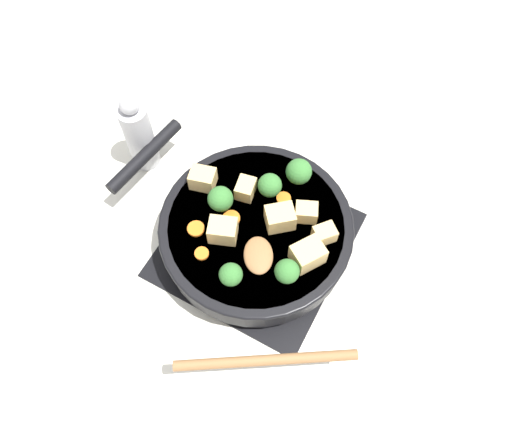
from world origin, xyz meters
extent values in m
plane|color=silver|center=(0.00, 0.00, 0.00)|extent=(2.40, 2.40, 0.00)
cube|color=black|center=(0.00, 0.00, 0.00)|extent=(0.31, 0.31, 0.01)
torus|color=black|center=(0.00, 0.00, 0.02)|extent=(0.24, 0.24, 0.01)
cube|color=black|center=(0.00, 0.00, 0.02)|extent=(0.01, 0.23, 0.01)
cube|color=black|center=(0.00, 0.00, 0.02)|extent=(0.23, 0.01, 0.01)
cylinder|color=black|center=(0.00, 0.00, 0.05)|extent=(0.33, 0.33, 0.06)
cylinder|color=#5B3316|center=(0.00, 0.00, 0.06)|extent=(0.30, 0.30, 0.05)
torus|color=black|center=(0.00, 0.00, 0.08)|extent=(0.33, 0.33, 0.01)
cylinder|color=black|center=(-0.03, -0.25, 0.07)|extent=(0.19, 0.05, 0.02)
ellipsoid|color=olive|center=(0.05, 0.03, 0.09)|extent=(0.08, 0.08, 0.01)
cylinder|color=olive|center=(0.19, 0.12, 0.09)|extent=(0.16, 0.24, 0.02)
cube|color=#DBB770|center=(-0.02, 0.03, 0.10)|extent=(0.06, 0.06, 0.04)
cube|color=#DBB770|center=(0.05, -0.04, 0.10)|extent=(0.05, 0.06, 0.04)
cube|color=#DBB770|center=(-0.03, -0.12, 0.10)|extent=(0.04, 0.05, 0.03)
cube|color=#DBB770|center=(0.02, 0.10, 0.10)|extent=(0.06, 0.06, 0.04)
cube|color=#DBB770|center=(-0.05, 0.07, 0.10)|extent=(0.04, 0.05, 0.03)
cube|color=#DBB770|center=(-0.03, 0.11, 0.10)|extent=(0.04, 0.04, 0.03)
cube|color=#DBB770|center=(-0.04, -0.04, 0.10)|extent=(0.04, 0.04, 0.03)
cylinder|color=#709956|center=(-0.06, -0.01, 0.09)|extent=(0.01, 0.01, 0.01)
sphere|color=#387533|center=(-0.06, -0.01, 0.11)|extent=(0.04, 0.04, 0.04)
cylinder|color=#709956|center=(-0.11, 0.02, 0.09)|extent=(0.01, 0.01, 0.01)
sphere|color=#387533|center=(-0.11, 0.02, 0.11)|extent=(0.05, 0.05, 0.05)
cylinder|color=#709956|center=(0.06, 0.09, 0.09)|extent=(0.01, 0.01, 0.01)
sphere|color=#387533|center=(0.06, 0.09, 0.11)|extent=(0.04, 0.04, 0.04)
cylinder|color=#709956|center=(0.11, 0.01, 0.09)|extent=(0.01, 0.01, 0.01)
sphere|color=#387533|center=(0.11, 0.01, 0.11)|extent=(0.04, 0.04, 0.04)
cylinder|color=#709956|center=(0.00, -0.07, 0.09)|extent=(0.01, 0.01, 0.01)
sphere|color=#387533|center=(0.00, -0.07, 0.11)|extent=(0.04, 0.04, 0.04)
cylinder|color=orange|center=(0.09, -0.05, 0.08)|extent=(0.02, 0.02, 0.01)
cylinder|color=orange|center=(-0.07, 0.02, 0.08)|extent=(0.03, 0.03, 0.01)
cylinder|color=orange|center=(0.06, -0.08, 0.08)|extent=(0.03, 0.03, 0.01)
cylinder|color=orange|center=(0.01, -0.04, 0.08)|extent=(0.03, 0.03, 0.01)
cylinder|color=#B2B2B7|center=(-0.06, -0.28, 0.07)|extent=(0.05, 0.05, 0.15)
sphere|color=#B2B2B7|center=(-0.06, -0.28, 0.16)|extent=(0.04, 0.04, 0.04)
camera|label=1|loc=(0.35, 0.19, 0.83)|focal=35.00mm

